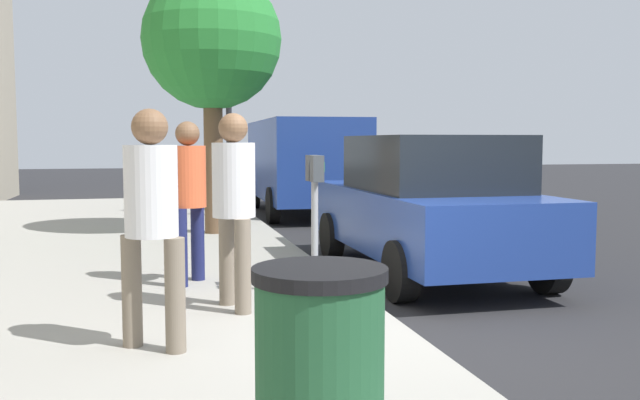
{
  "coord_description": "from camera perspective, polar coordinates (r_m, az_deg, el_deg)",
  "views": [
    {
      "loc": [
        -5.41,
        2.04,
        1.7
      ],
      "look_at": [
        1.79,
        0.29,
        1.06
      ],
      "focal_mm": 38.49,
      "sensor_mm": 36.0,
      "label": 1
    }
  ],
  "objects": [
    {
      "name": "trash_bin",
      "position": [
        3.07,
        -0.03,
        -14.85
      ],
      "size": [
        0.59,
        0.59,
        1.01
      ],
      "color": "#1E4C2D",
      "rests_on": "sidewalk_slab"
    },
    {
      "name": "sidewalk_slab",
      "position": [
        5.73,
        -23.23,
        -11.96
      ],
      "size": [
        28.0,
        6.0,
        0.15
      ],
      "primitive_type": "cube",
      "color": "gray",
      "rests_on": "ground_plane"
    },
    {
      "name": "traffic_signal",
      "position": [
        14.33,
        -7.19,
        8.36
      ],
      "size": [
        0.24,
        0.44,
        3.6
      ],
      "color": "black",
      "rests_on": "sidewalk_slab"
    },
    {
      "name": "parked_van_far",
      "position": [
        15.97,
        -1.43,
        3.3
      ],
      "size": [
        5.26,
        2.24,
        2.18
      ],
      "color": "navy",
      "rests_on": "ground_plane"
    },
    {
      "name": "parked_sedan_near",
      "position": [
        8.83,
        8.96,
        -0.38
      ],
      "size": [
        4.4,
        1.98,
        1.77
      ],
      "color": "navy",
      "rests_on": "ground_plane"
    },
    {
      "name": "ground_plane",
      "position": [
        6.03,
        6.85,
        -11.5
      ],
      "size": [
        80.0,
        80.0,
        0.0
      ],
      "primitive_type": "plane",
      "color": "#232326",
      "rests_on": "ground"
    },
    {
      "name": "parking_meter",
      "position": [
        6.84,
        -0.44,
        0.44
      ],
      "size": [
        0.36,
        0.12,
        1.41
      ],
      "color": "gray",
      "rests_on": "sidewalk_slab"
    },
    {
      "name": "pedestrian_at_meter",
      "position": [
        6.31,
        -7.18,
        0.52
      ],
      "size": [
        0.53,
        0.39,
        1.8
      ],
      "rotation": [
        0.0,
        0.0,
        -1.31
      ],
      "color": "#726656",
      "rests_on": "sidewalk_slab"
    },
    {
      "name": "pedestrian_bystander",
      "position": [
        5.18,
        -13.84,
        -0.68
      ],
      "size": [
        0.39,
        0.46,
        1.79
      ],
      "rotation": [
        0.0,
        0.0,
        -0.64
      ],
      "color": "#726656",
      "rests_on": "sidewalk_slab"
    },
    {
      "name": "parking_officer",
      "position": [
        7.55,
        -10.89,
        0.95
      ],
      "size": [
        0.48,
        0.38,
        1.76
      ],
      "rotation": [
        0.0,
        0.0,
        -2.12
      ],
      "color": "#191E4C",
      "rests_on": "sidewalk_slab"
    },
    {
      "name": "street_tree",
      "position": [
        11.8,
        -8.97,
        12.85
      ],
      "size": [
        2.31,
        2.31,
        4.39
      ],
      "color": "brown",
      "rests_on": "sidewalk_slab"
    }
  ]
}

